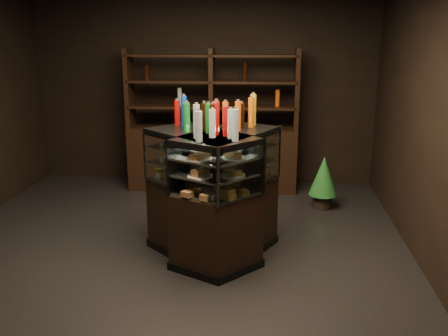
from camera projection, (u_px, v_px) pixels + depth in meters
The scene contains 7 objects.
ground at pixel (172, 246), 5.33m from camera, with size 5.00×5.00×0.00m, color black.
room_shell at pixel (167, 61), 4.81m from camera, with size 5.02×5.02×3.01m.
display_case at pixel (214, 215), 4.99m from camera, with size 1.40×1.32×1.29m.
food_display at pixel (214, 165), 4.85m from camera, with size 1.03×1.06×0.40m.
bottles_top at pixel (214, 118), 4.73m from camera, with size 0.87×0.92×0.30m.
potted_conifer at pixel (324, 175), 6.36m from camera, with size 0.36×0.36×0.78m.
back_shelving at pixel (212, 148), 7.12m from camera, with size 2.40×0.48×2.00m.
Camera 1 is at (1.05, -4.83, 2.22)m, focal length 40.00 mm.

